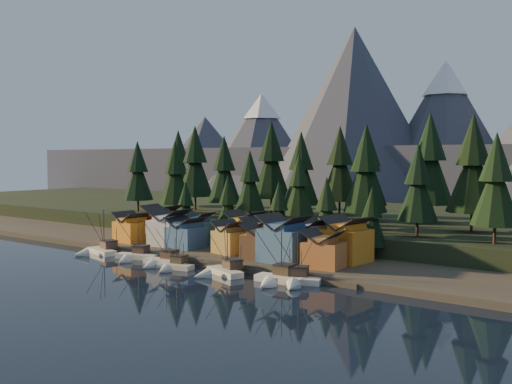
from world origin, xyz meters
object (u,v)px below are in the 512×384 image
Objects in this scene: boat_1 at (134,251)px; boat_6 at (296,273)px; house_back_1 at (198,227)px; house_back_0 at (162,221)px; boat_5 at (277,271)px; boat_0 at (97,245)px; boat_3 at (173,260)px; boat_4 at (220,265)px; house_front_0 at (132,226)px; house_front_1 at (169,226)px; boat_2 at (161,256)px.

boat_1 is 1.00× the size of boat_6.
house_back_0 is at bearing 170.94° from house_back_1.
boat_0 is at bearing 175.84° from boat_5.
house_back_1 is at bearing 111.36° from boat_3.
boat_5 is (13.86, 0.89, 0.20)m from boat_4.
boat_1 is 16.58m from boat_3.
boat_5 is 1.46× the size of house_front_0.
boat_6 is (3.69, 1.22, -0.11)m from boat_5.
house_back_0 reaches higher than house_front_1.
boat_4 is (12.41, 1.43, 0.15)m from boat_3.
boat_5 is (26.27, 2.31, 0.34)m from boat_3.
house_back_0 is at bearing 138.21° from house_front_1.
house_front_1 is (-44.85, 15.17, 4.11)m from boat_5.
boat_5 is at bearing -5.10° from boat_3.
house_front_1 reaches higher than boat_1.
house_front_1 is (-18.58, 17.48, 4.46)m from boat_3.
house_back_0 is at bearing 154.57° from boat_5.
house_back_1 reaches higher than boat_3.
boat_3 is at bearing -71.39° from house_back_1.
house_front_0 is at bearing 145.97° from boat_2.
boat_4 is at bearing 166.72° from boat_6.
boat_0 reaches higher than boat_1.
boat_1 is 1.38× the size of house_front_0.
boat_6 is 61.51m from house_back_0.
boat_0 is 55.75m from boat_5.
house_front_1 is 11.30m from house_back_0.
boat_4 is (18.24, -0.62, 0.06)m from boat_2.
house_front_1 reaches higher than boat_4.
boat_6 is at bearing -24.01° from house_front_1.
house_back_1 is (3.50, 7.15, -0.66)m from house_front_1.
house_front_1 is (-48.54, 13.94, 4.22)m from boat_6.
boat_0 is 1.00× the size of boat_5.
boat_6 is 1.14× the size of house_front_1.
house_back_1 is (-9.25, 22.58, 3.71)m from boat_2.
house_back_1 reaches higher than house_front_0.
boat_4 reaches higher than boat_1.
house_front_0 is 8.79m from house_back_0.
boat_1 is 1.14× the size of house_front_1.
boat_2 is (23.64, -0.57, -0.22)m from boat_0.
boat_0 is 26.53m from house_back_1.
boat_6 is 1.32× the size of house_back_1.
boat_4 is at bearing 179.81° from boat_5.
boat_6 is 1.38× the size of house_front_0.
boat_3 is 30.17m from boat_6.
boat_1 is 24.14m from house_back_0.
house_back_1 is at bearing 160.14° from boat_4.
boat_2 is 1.13× the size of house_front_1.
house_back_0 is (1.50, 21.15, 4.20)m from boat_0.
house_front_1 is (-30.99, 16.05, 4.31)m from boat_4.
house_front_0 is 0.96× the size of house_back_1.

